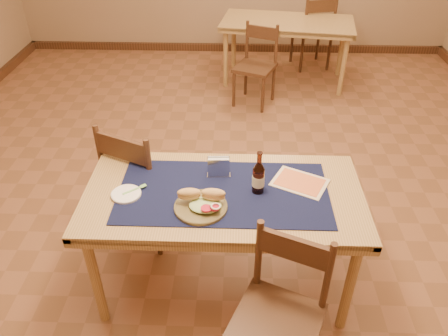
{
  "coord_description": "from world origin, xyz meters",
  "views": [
    {
      "loc": [
        0.07,
        -2.75,
        2.31
      ],
      "look_at": [
        0.0,
        -0.7,
        0.85
      ],
      "focal_mm": 35.0,
      "sensor_mm": 36.0,
      "label": 1
    }
  ],
  "objects_px": {
    "chair_main_far": "(143,179)",
    "napkin_holder": "(219,167)",
    "back_table": "(287,28)",
    "beer_bottle": "(258,177)",
    "chair_main_near": "(279,314)",
    "sandwich_plate": "(202,204)",
    "main_table": "(223,203)"
  },
  "relations": [
    {
      "from": "back_table",
      "to": "chair_main_far",
      "type": "distance_m",
      "value": 3.07
    },
    {
      "from": "back_table",
      "to": "beer_bottle",
      "type": "relative_size",
      "value": 6.17
    },
    {
      "from": "sandwich_plate",
      "to": "beer_bottle",
      "type": "height_order",
      "value": "beer_bottle"
    },
    {
      "from": "back_table",
      "to": "chair_main_far",
      "type": "height_order",
      "value": "chair_main_far"
    },
    {
      "from": "chair_main_near",
      "to": "napkin_holder",
      "type": "height_order",
      "value": "chair_main_near"
    },
    {
      "from": "sandwich_plate",
      "to": "napkin_holder",
      "type": "xyz_separation_m",
      "value": [
        0.08,
        0.3,
        0.03
      ]
    },
    {
      "from": "chair_main_near",
      "to": "sandwich_plate",
      "type": "bearing_deg",
      "value": 132.1
    },
    {
      "from": "main_table",
      "to": "chair_main_far",
      "type": "distance_m",
      "value": 0.74
    },
    {
      "from": "sandwich_plate",
      "to": "napkin_holder",
      "type": "height_order",
      "value": "napkin_holder"
    },
    {
      "from": "chair_main_far",
      "to": "napkin_holder",
      "type": "relative_size",
      "value": 6.78
    },
    {
      "from": "back_table",
      "to": "beer_bottle",
      "type": "height_order",
      "value": "beer_bottle"
    },
    {
      "from": "main_table",
      "to": "back_table",
      "type": "relative_size",
      "value": 0.98
    },
    {
      "from": "main_table",
      "to": "napkin_holder",
      "type": "height_order",
      "value": "napkin_holder"
    },
    {
      "from": "napkin_holder",
      "to": "beer_bottle",
      "type": "bearing_deg",
      "value": -32.29
    },
    {
      "from": "main_table",
      "to": "napkin_holder",
      "type": "distance_m",
      "value": 0.22
    },
    {
      "from": "main_table",
      "to": "napkin_holder",
      "type": "relative_size",
      "value": 11.27
    },
    {
      "from": "back_table",
      "to": "chair_main_near",
      "type": "height_order",
      "value": "chair_main_near"
    },
    {
      "from": "napkin_holder",
      "to": "chair_main_far",
      "type": "bearing_deg",
      "value": 152.74
    },
    {
      "from": "chair_main_far",
      "to": "chair_main_near",
      "type": "relative_size",
      "value": 1.07
    },
    {
      "from": "chair_main_far",
      "to": "chair_main_near",
      "type": "bearing_deg",
      "value": -49.87
    },
    {
      "from": "sandwich_plate",
      "to": "back_table",
      "type": "bearing_deg",
      "value": 77.58
    },
    {
      "from": "beer_bottle",
      "to": "napkin_holder",
      "type": "relative_size",
      "value": 1.86
    },
    {
      "from": "chair_main_far",
      "to": "beer_bottle",
      "type": "xyz_separation_m",
      "value": [
        0.77,
        -0.42,
        0.35
      ]
    },
    {
      "from": "beer_bottle",
      "to": "chair_main_near",
      "type": "bearing_deg",
      "value": -80.35
    },
    {
      "from": "main_table",
      "to": "sandwich_plate",
      "type": "xyz_separation_m",
      "value": [
        -0.11,
        -0.15,
        0.12
      ]
    },
    {
      "from": "chair_main_far",
      "to": "napkin_holder",
      "type": "xyz_separation_m",
      "value": [
        0.54,
        -0.28,
        0.31
      ]
    },
    {
      "from": "chair_main_far",
      "to": "chair_main_near",
      "type": "height_order",
      "value": "chair_main_far"
    },
    {
      "from": "chair_main_near",
      "to": "sandwich_plate",
      "type": "relative_size",
      "value": 3.06
    },
    {
      "from": "chair_main_far",
      "to": "napkin_holder",
      "type": "distance_m",
      "value": 0.68
    },
    {
      "from": "main_table",
      "to": "chair_main_far",
      "type": "xyz_separation_m",
      "value": [
        -0.57,
        0.43,
        -0.17
      ]
    },
    {
      "from": "main_table",
      "to": "beer_bottle",
      "type": "distance_m",
      "value": 0.27
    },
    {
      "from": "chair_main_far",
      "to": "beer_bottle",
      "type": "bearing_deg",
      "value": -28.82
    }
  ]
}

